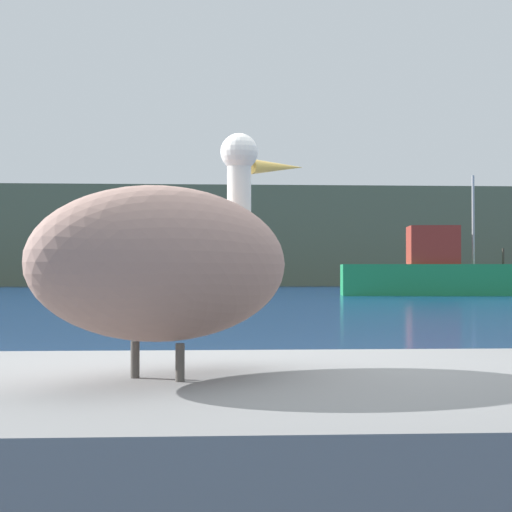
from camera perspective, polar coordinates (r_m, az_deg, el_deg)
The scene contains 5 objects.
ground_plane at distance 4.07m, azimuth -2.44°, elevation -15.25°, with size 260.00×260.00×0.00m, color navy.
hillside_backdrop at distance 76.23m, azimuth -3.59°, elevation 1.02°, with size 140.00×17.96×7.49m, color #5B664C.
pier_dock at distance 3.16m, azimuth -5.47°, elevation -13.39°, with size 3.13×2.20×0.65m, color gray.
pelican at distance 3.09m, azimuth -5.34°, elevation -0.36°, with size 1.16×1.37×0.88m.
fishing_boat_green at distance 40.99m, azimuth 10.53°, elevation -1.00°, with size 7.43×3.13×5.28m.
Camera 1 is at (-0.08, -3.95, 1.00)m, focal length 64.31 mm.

